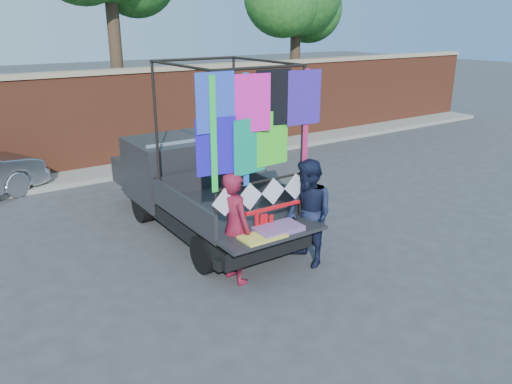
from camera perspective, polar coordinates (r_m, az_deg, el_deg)
ground at (r=8.28m, az=-1.54°, el=-8.38°), size 90.00×90.00×0.00m
brick_wall at (r=14.01m, az=-17.39°, el=7.91°), size 30.00×0.45×2.61m
curb at (r=13.64m, az=-15.99°, el=2.28°), size 30.00×1.20×0.12m
pickup_truck at (r=9.78m, az=-7.79°, el=0.95°), size 2.03×5.09×3.20m
woman at (r=7.48m, az=-2.46°, el=-4.09°), size 0.49×0.68×1.75m
man at (r=8.04m, az=6.04°, el=-2.47°), size 0.71×0.89×1.76m
streamer_bundle at (r=7.67m, az=1.33°, el=-3.40°), size 1.01×0.06×0.69m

